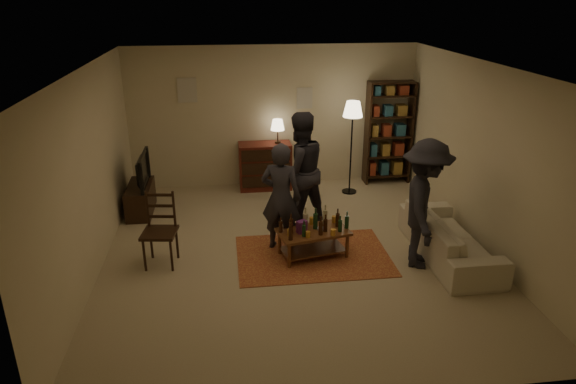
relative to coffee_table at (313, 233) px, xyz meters
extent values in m
plane|color=#C6B793|center=(-0.25, 0.15, -0.38)|extent=(6.00, 6.00, 0.00)
plane|color=beige|center=(-0.25, 3.15, 0.97)|extent=(5.50, 0.00, 5.50)
plane|color=beige|center=(-3.00, 0.15, 0.97)|extent=(0.00, 6.00, 6.00)
plane|color=beige|center=(2.50, 0.15, 0.97)|extent=(0.00, 6.00, 6.00)
plane|color=beige|center=(-0.25, -2.85, 0.97)|extent=(5.50, 0.00, 5.50)
plane|color=white|center=(-0.25, 0.15, 2.32)|extent=(6.00, 6.00, 0.00)
cube|color=beige|center=(-1.85, 3.13, 1.52)|extent=(0.35, 0.03, 0.45)
cube|color=beige|center=(0.35, 3.13, 1.32)|extent=(0.30, 0.03, 0.40)
cube|color=maroon|center=(0.00, 0.00, -0.37)|extent=(2.20, 1.50, 0.01)
cube|color=brown|center=(0.00, 0.00, 0.01)|extent=(1.10, 0.74, 0.04)
cube|color=brown|center=(0.00, 0.00, -0.27)|extent=(0.98, 0.63, 0.02)
cylinder|color=brown|center=(-0.39, -0.30, -0.20)|extent=(0.05, 0.05, 0.37)
cylinder|color=brown|center=(0.48, -0.12, -0.20)|extent=(0.05, 0.05, 0.37)
cylinder|color=brown|center=(-0.48, 0.12, -0.20)|extent=(0.05, 0.05, 0.37)
cylinder|color=brown|center=(0.39, 0.30, -0.20)|extent=(0.05, 0.05, 0.37)
cylinder|color=#C9892E|center=(-0.36, -0.12, 0.08)|extent=(0.07, 0.07, 0.10)
cylinder|color=#C9892E|center=(-0.11, -0.20, 0.07)|extent=(0.07, 0.07, 0.09)
cylinder|color=#C9892E|center=(0.01, 0.22, 0.08)|extent=(0.07, 0.07, 0.11)
cylinder|color=#C9892E|center=(0.25, -0.18, 0.07)|extent=(0.07, 0.07, 0.09)
cylinder|color=#C9892E|center=(0.35, 0.24, 0.08)|extent=(0.07, 0.07, 0.10)
cube|color=purple|center=(-0.18, -0.02, 0.12)|extent=(0.17, 0.15, 0.18)
cylinder|color=gray|center=(0.12, 0.01, 0.04)|extent=(0.12, 0.12, 0.03)
cube|color=black|center=(-2.16, 0.04, 0.11)|extent=(0.52, 0.52, 0.04)
cylinder|color=black|center=(-2.37, -0.12, -0.14)|extent=(0.04, 0.04, 0.48)
cylinder|color=black|center=(-2.00, -0.17, -0.14)|extent=(0.04, 0.04, 0.48)
cylinder|color=black|center=(-2.32, 0.24, -0.14)|extent=(0.04, 0.04, 0.48)
cylinder|color=black|center=(-1.95, 0.20, -0.14)|extent=(0.04, 0.04, 0.48)
cube|color=black|center=(-2.13, 0.22, 0.41)|extent=(0.37, 0.08, 0.55)
cube|color=black|center=(-2.70, 1.95, -0.13)|extent=(0.40, 1.00, 0.50)
imported|color=black|center=(-2.68, 1.95, 0.40)|extent=(0.13, 0.97, 0.56)
cube|color=maroon|center=(-0.45, 2.87, 0.07)|extent=(1.00, 0.48, 0.90)
cube|color=black|center=(-0.45, 2.62, -0.16)|extent=(0.92, 0.02, 0.22)
cube|color=black|center=(-0.45, 2.62, 0.10)|extent=(0.92, 0.02, 0.22)
cube|color=black|center=(-0.45, 2.62, 0.36)|extent=(0.92, 0.02, 0.22)
cylinder|color=black|center=(-0.20, 2.87, 0.54)|extent=(0.12, 0.12, 0.04)
cylinder|color=black|center=(-0.20, 2.87, 0.67)|extent=(0.02, 0.02, 0.22)
cone|color=#FFE5B2|center=(-0.20, 2.87, 0.88)|extent=(0.26, 0.26, 0.20)
cube|color=black|center=(1.57, 2.93, 0.62)|extent=(0.04, 0.34, 2.00)
cube|color=black|center=(2.43, 2.93, 0.62)|extent=(0.04, 0.34, 2.00)
cube|color=black|center=(2.00, 2.93, -0.23)|extent=(0.90, 0.34, 0.03)
cube|color=black|center=(2.00, 2.93, 0.17)|extent=(0.90, 0.34, 0.03)
cube|color=black|center=(2.00, 2.93, 0.57)|extent=(0.90, 0.34, 0.03)
cube|color=black|center=(2.00, 2.93, 0.97)|extent=(0.90, 0.34, 0.03)
cube|color=black|center=(2.00, 2.93, 1.37)|extent=(0.90, 0.34, 0.03)
cube|color=black|center=(2.00, 2.93, 1.62)|extent=(0.90, 0.34, 0.03)
cube|color=#993821|center=(1.70, 2.93, -0.09)|extent=(0.12, 0.22, 0.26)
cube|color=#2A627E|center=(1.95, 2.93, -0.09)|extent=(0.15, 0.22, 0.26)
cube|color=#A57F37|center=(2.22, 2.93, -0.09)|extent=(0.18, 0.22, 0.26)
cube|color=#2A627E|center=(1.70, 2.93, 0.30)|extent=(0.12, 0.22, 0.24)
cube|color=#A57F37|center=(1.95, 2.93, 0.30)|extent=(0.15, 0.22, 0.24)
cube|color=#993821|center=(2.22, 2.93, 0.30)|extent=(0.18, 0.22, 0.24)
cube|color=#A57F37|center=(1.70, 2.93, 0.69)|extent=(0.12, 0.22, 0.22)
cube|color=#993821|center=(1.95, 2.93, 0.69)|extent=(0.15, 0.22, 0.22)
cube|color=#2A627E|center=(2.22, 2.93, 0.69)|extent=(0.18, 0.22, 0.22)
cube|color=#993821|center=(1.70, 2.93, 1.08)|extent=(0.12, 0.22, 0.20)
cube|color=#2A627E|center=(1.95, 2.93, 1.08)|extent=(0.15, 0.22, 0.20)
cube|color=#A57F37|center=(2.22, 2.93, 1.08)|extent=(0.18, 0.22, 0.20)
cube|color=#2A627E|center=(1.70, 2.93, 1.47)|extent=(0.12, 0.22, 0.18)
cube|color=#A57F37|center=(1.95, 2.93, 1.47)|extent=(0.15, 0.22, 0.18)
cube|color=#993821|center=(2.22, 2.93, 1.47)|extent=(0.18, 0.22, 0.18)
cylinder|color=black|center=(1.13, 2.42, -0.37)|extent=(0.28, 0.28, 0.03)
cylinder|color=black|center=(1.13, 2.42, 0.40)|extent=(0.03, 0.03, 1.57)
cone|color=#FFE5B2|center=(1.13, 2.42, 1.24)|extent=(0.36, 0.36, 0.28)
imported|color=beige|center=(1.95, -0.25, -0.08)|extent=(0.81, 2.08, 0.61)
imported|color=#2B2A33|center=(-0.43, 0.31, 0.44)|extent=(0.71, 0.60, 1.64)
imported|color=#27262E|center=(-0.05, 1.10, 0.57)|extent=(1.11, 0.99, 1.90)
imported|color=#222229|center=(1.45, -0.41, 0.53)|extent=(1.02, 1.33, 1.82)
camera|label=1|loc=(-1.20, -6.54, 3.24)|focal=32.00mm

